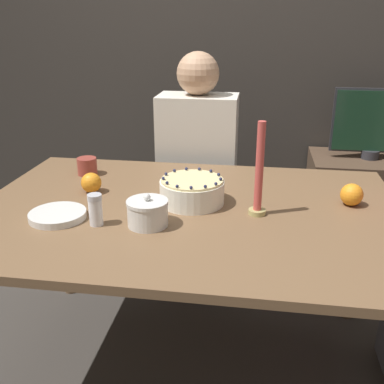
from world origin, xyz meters
The scene contains 14 objects.
ground_plane centered at (0.00, 0.00, 0.00)m, with size 12.00×12.00×0.00m, color #3D3833.
wall_behind centered at (0.00, 1.40, 1.30)m, with size 8.00×0.05×2.60m.
dining_table centered at (0.00, 0.00, 0.64)m, with size 1.57×1.08×0.74m.
cake centered at (0.01, 0.05, 0.79)m, with size 0.24×0.24×0.11m.
sugar_bowl centered at (-0.11, -0.16, 0.78)m, with size 0.14×0.14×0.11m.
sugar_shaker centered at (-0.28, -0.19, 0.79)m, with size 0.05×0.05×0.11m.
plate_stack centered at (-0.43, -0.16, 0.75)m, with size 0.20×0.20×0.02m.
candle centered at (0.25, -0.02, 0.88)m, with size 0.06×0.06×0.33m.
cup centered at (-0.50, 0.31, 0.78)m, with size 0.09×0.09×0.08m.
orange_fruit_0 centered at (-0.40, 0.10, 0.78)m, with size 0.08×0.08×0.08m.
orange_fruit_1 centered at (0.60, 0.12, 0.78)m, with size 0.08×0.08×0.08m.
person_man_blue_shirt centered at (-0.07, 0.74, 0.54)m, with size 0.40×0.34×1.24m.
side_cabinet centered at (0.89, 1.14, 0.31)m, with size 0.65×0.44×0.63m.
tv_monitor centered at (0.89, 1.14, 0.84)m, with size 0.47×0.10×0.40m.
Camera 1 is at (0.24, -1.49, 1.39)m, focal length 42.00 mm.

